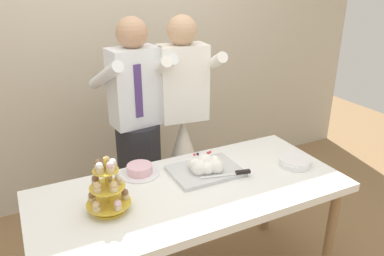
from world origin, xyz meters
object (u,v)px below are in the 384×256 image
Objects in this scene: cupcake_stand at (108,189)px; main_cake_tray at (206,167)px; plate_stack at (295,162)px; dessert_table at (192,199)px; round_cake at (140,170)px; person_bride at (183,159)px; person_groom at (139,146)px.

main_cake_tray is at bearing 11.13° from cupcake_stand.
plate_stack is (0.55, -0.17, -0.02)m from main_cake_tray.
dessert_table is 0.52m from cupcake_stand.
dessert_table is 7.50× the size of round_cake.
person_bride reaches higher than plate_stack.
plate_stack is (0.71, -0.05, 0.10)m from dessert_table.
person_bride is at bearing 39.91° from round_cake.
round_cake is at bearing -107.78° from person_groom.
main_cake_tray is 0.62m from person_bride.
round_cake is 0.14× the size of person_bride.
plate_stack is 0.12× the size of person_groom.
person_bride reaches higher than main_cake_tray.
cupcake_stand is 1.19m from plate_stack.
person_groom is at bearing 95.50° from dessert_table.
plate_stack is 0.98m from round_cake.
person_bride is at bearing 42.78° from cupcake_stand.
plate_stack is (1.19, -0.04, -0.11)m from cupcake_stand.
cupcake_stand is at bearing -168.87° from main_cake_tray.
cupcake_stand is at bearing -137.22° from person_bride.
plate_stack is at bearing -4.03° from dessert_table.
cupcake_stand is at bearing -178.93° from dessert_table.
person_bride is (-0.44, 0.73, -0.21)m from plate_stack.
person_bride is (0.34, -0.05, -0.16)m from person_groom.
cupcake_stand is 0.41m from round_cake.
cupcake_stand reaches higher than main_cake_tray.
round_cake reaches higher than dessert_table.
person_bride reaches higher than round_cake.
dessert_table is 0.37m from round_cake.
person_groom reaches higher than cupcake_stand.
main_cake_tray is 0.66m from person_groom.
cupcake_stand is 0.18× the size of person_groom.
main_cake_tray reaches higher than round_cake.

